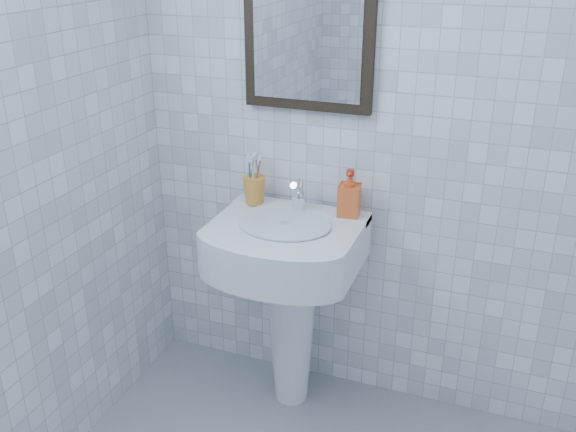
% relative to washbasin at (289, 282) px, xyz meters
% --- Properties ---
extents(wall_back, '(2.20, 0.02, 2.50)m').
position_rel_washbasin_xyz_m(wall_back, '(0.41, 0.21, 0.67)').
color(wall_back, white).
rests_on(wall_back, ground).
extents(washbasin, '(0.56, 0.41, 0.87)m').
position_rel_washbasin_xyz_m(washbasin, '(0.00, 0.00, 0.00)').
color(washbasin, white).
rests_on(washbasin, ground).
extents(faucet, '(0.05, 0.12, 0.13)m').
position_rel_washbasin_xyz_m(faucet, '(-0.00, 0.10, 0.33)').
color(faucet, silver).
rests_on(faucet, washbasin).
extents(toothbrush_cup, '(0.11, 0.11, 0.11)m').
position_rel_washbasin_xyz_m(toothbrush_cup, '(-0.19, 0.10, 0.33)').
color(toothbrush_cup, orange).
rests_on(toothbrush_cup, washbasin).
extents(soap_dispenser, '(0.09, 0.09, 0.18)m').
position_rel_washbasin_xyz_m(soap_dispenser, '(0.20, 0.12, 0.37)').
color(soap_dispenser, red).
rests_on(soap_dispenser, washbasin).
extents(wall_mirror, '(0.50, 0.04, 0.62)m').
position_rel_washbasin_xyz_m(wall_mirror, '(0.00, 0.19, 0.97)').
color(wall_mirror, black).
rests_on(wall_mirror, wall_back).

